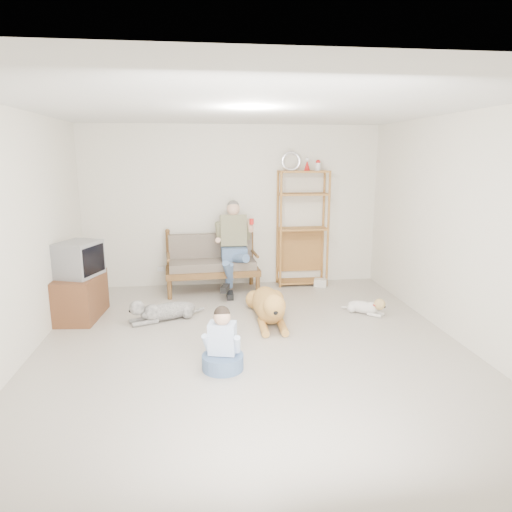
{
  "coord_description": "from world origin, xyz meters",
  "views": [
    {
      "loc": [
        -0.56,
        -4.97,
        2.21
      ],
      "look_at": [
        0.18,
        1.0,
        0.87
      ],
      "focal_mm": 32.0,
      "sensor_mm": 36.0,
      "label": 1
    }
  ],
  "objects": [
    {
      "name": "tv_stand",
      "position": [
        -2.23,
        1.28,
        0.3
      ],
      "size": [
        0.58,
        0.94,
        0.6
      ],
      "rotation": [
        0.0,
        0.0,
        -0.09
      ],
      "color": "brown",
      "rests_on": "ground"
    },
    {
      "name": "ceiling",
      "position": [
        0.0,
        0.0,
        2.7
      ],
      "size": [
        5.5,
        5.5,
        0.0
      ],
      "primitive_type": "plane",
      "rotation": [
        3.14,
        0.0,
        0.0
      ],
      "color": "silver",
      "rests_on": "ground"
    },
    {
      "name": "wall_back",
      "position": [
        0.0,
        2.75,
        1.35
      ],
      "size": [
        5.0,
        0.0,
        5.0
      ],
      "primitive_type": "plane",
      "rotation": [
        1.57,
        0.0,
        0.0
      ],
      "color": "beige",
      "rests_on": "ground"
    },
    {
      "name": "wall_front",
      "position": [
        0.0,
        -2.75,
        1.35
      ],
      "size": [
        5.0,
        0.0,
        5.0
      ],
      "primitive_type": "plane",
      "rotation": [
        -1.57,
        0.0,
        0.0
      ],
      "color": "beige",
      "rests_on": "ground"
    },
    {
      "name": "crt_tv",
      "position": [
        -2.19,
        1.26,
        0.84
      ],
      "size": [
        0.62,
        0.69,
        0.47
      ],
      "rotation": [
        0.0,
        0.0,
        -0.36
      ],
      "color": "slate",
      "rests_on": "tv_stand"
    },
    {
      "name": "loveseat",
      "position": [
        -0.38,
        2.37,
        0.49
      ],
      "size": [
        1.54,
        0.79,
        0.95
      ],
      "rotation": [
        0.0,
        0.0,
        0.06
      ],
      "color": "brown",
      "rests_on": "ground"
    },
    {
      "name": "wall_outlet",
      "position": [
        -1.25,
        2.73,
        0.3
      ],
      "size": [
        0.12,
        0.02,
        0.08
      ],
      "primitive_type": "cube",
      "color": "silver",
      "rests_on": "ground"
    },
    {
      "name": "terrier",
      "position": [
        1.76,
        0.93,
        0.11
      ],
      "size": [
        0.55,
        0.5,
        0.25
      ],
      "rotation": [
        0.0,
        0.0,
        0.83
      ],
      "color": "silver",
      "rests_on": "ground"
    },
    {
      "name": "wall_right",
      "position": [
        2.5,
        0.0,
        1.35
      ],
      "size": [
        0.0,
        5.5,
        5.5
      ],
      "primitive_type": "plane",
      "rotation": [
        1.57,
        0.0,
        -1.57
      ],
      "color": "beige",
      "rests_on": "ground"
    },
    {
      "name": "man",
      "position": [
        -0.05,
        2.17,
        0.68
      ],
      "size": [
        0.57,
        0.81,
        1.31
      ],
      "color": "#556D9D",
      "rests_on": "loveseat"
    },
    {
      "name": "shaggy_dog",
      "position": [
        -1.11,
        1.02,
        0.13
      ],
      "size": [
        1.05,
        0.54,
        0.33
      ],
      "rotation": [
        0.0,
        0.0,
        -1.18
      ],
      "color": "beige",
      "rests_on": "ground"
    },
    {
      "name": "golden_retriever",
      "position": [
        0.34,
        0.88,
        0.21
      ],
      "size": [
        0.44,
        1.69,
        0.51
      ],
      "rotation": [
        0.0,
        0.0,
        -0.02
      ],
      "color": "#CD9347",
      "rests_on": "ground"
    },
    {
      "name": "wall_left",
      "position": [
        -2.5,
        0.0,
        1.35
      ],
      "size": [
        0.0,
        5.5,
        5.5
      ],
      "primitive_type": "plane",
      "rotation": [
        1.57,
        0.0,
        1.57
      ],
      "color": "beige",
      "rests_on": "ground"
    },
    {
      "name": "child",
      "position": [
        -0.36,
        -0.52,
        0.25
      ],
      "size": [
        0.44,
        0.44,
        0.69
      ],
      "rotation": [
        0.0,
        0.0,
        -0.25
      ],
      "color": "#556D9D",
      "rests_on": "ground"
    },
    {
      "name": "floor",
      "position": [
        0.0,
        0.0,
        0.0
      ],
      "size": [
        5.5,
        5.5,
        0.0
      ],
      "primitive_type": "plane",
      "color": "beige",
      "rests_on": "ground"
    },
    {
      "name": "etagere",
      "position": [
        1.17,
        2.55,
        1.0
      ],
      "size": [
        0.87,
        0.38,
        2.27
      ],
      "color": "#9E6331",
      "rests_on": "ground"
    },
    {
      "name": "book_stack",
      "position": [
        1.46,
        2.36,
        0.07
      ],
      "size": [
        0.25,
        0.21,
        0.13
      ],
      "primitive_type": "cube",
      "rotation": [
        0.0,
        0.0,
        -0.37
      ],
      "color": "white",
      "rests_on": "ground"
    }
  ]
}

